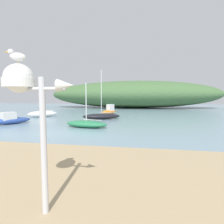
% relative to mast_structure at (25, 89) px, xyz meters
% --- Properties ---
extents(ground_plane, '(120.00, 120.00, 0.00)m').
position_rel_mast_structure_xyz_m(ground_plane, '(-3.95, 8.38, -2.63)').
color(ground_plane, '#7A99A8').
extents(distant_hill, '(41.97, 14.96, 6.65)m').
position_rel_mast_structure_xyz_m(distant_hill, '(-0.26, 41.52, 0.69)').
color(distant_hill, '#476B3D').
rests_on(distant_hill, ground).
extents(mast_structure, '(1.39, 0.60, 2.91)m').
position_rel_mast_structure_xyz_m(mast_structure, '(0.00, 0.00, 0.00)').
color(mast_structure, silver).
rests_on(mast_structure, beach_sand).
extents(seagull_on_radar, '(0.34, 0.29, 0.26)m').
position_rel_mast_structure_xyz_m(seagull_on_radar, '(-0.14, -0.01, 0.62)').
color(seagull_on_radar, orange).
rests_on(seagull_on_radar, mast_structure).
extents(sailboat_off_point, '(3.87, 2.02, 3.70)m').
position_rel_mast_structure_xyz_m(sailboat_off_point, '(-2.40, 11.02, -2.33)').
color(sailboat_off_point, '#287A4C').
rests_on(sailboat_off_point, ground).
extents(motorboat_mid_channel, '(2.49, 3.52, 1.14)m').
position_rel_mast_structure_xyz_m(motorboat_mid_channel, '(-10.01, 11.70, -2.21)').
color(motorboat_mid_channel, '#2D4C9E').
rests_on(motorboat_mid_channel, ground).
extents(sailboat_outer_mooring, '(4.58, 2.94, 5.68)m').
position_rel_mast_structure_xyz_m(sailboat_outer_mooring, '(-2.48, 16.87, -2.28)').
color(sailboat_outer_mooring, black).
rests_on(sailboat_outer_mooring, ground).
extents(motorboat_inner_mooring, '(2.26, 3.05, 1.50)m').
position_rel_mast_structure_xyz_m(motorboat_inner_mooring, '(-2.72, 23.29, -2.10)').
color(motorboat_inner_mooring, orange).
rests_on(motorboat_inner_mooring, ground).
extents(sailboat_east_reach, '(3.46, 3.11, 3.73)m').
position_rel_mast_structure_xyz_m(sailboat_east_reach, '(-10.49, 17.79, -2.22)').
color(sailboat_east_reach, white).
rests_on(sailboat_east_reach, ground).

